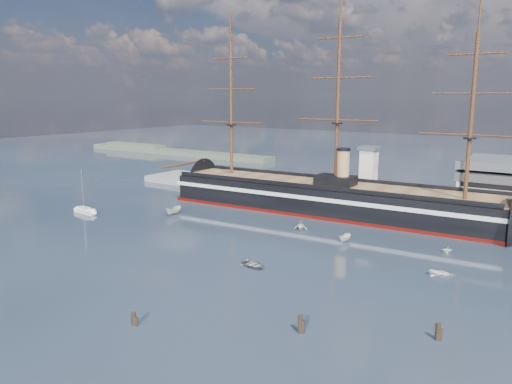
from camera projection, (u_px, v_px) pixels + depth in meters
The scene contains 15 objects.
ground at pixel (299, 231), 115.07m from camera, with size 600.00×600.00×0.00m, color black.
quay at pixel (395, 208), 138.64m from camera, with size 180.00×18.00×2.00m, color slate.
quay_tower at pixel (368, 172), 138.24m from camera, with size 5.00×5.00×15.00m.
shoreline at pixel (162, 150), 269.03m from camera, with size 120.00×10.00×4.00m.
warship at pixel (322, 197), 132.97m from camera, with size 113.29×20.97×53.94m.
sailboat at pixel (85, 210), 132.41m from camera, with size 7.55×3.17×11.71m.
motorboat_a at pixel (174, 215), 130.66m from camera, with size 6.39×2.34×2.56m, color beige.
motorboat_b at pixel (254, 267), 90.70m from camera, with size 3.44×1.38×1.61m, color slate.
motorboat_c at pixel (345, 242), 106.51m from camera, with size 4.90×1.80×1.96m, color silver.
motorboat_d at pixel (301, 229), 116.31m from camera, with size 5.82×2.52×2.13m, color silver.
motorboat_e at pixel (442, 276), 86.24m from camera, with size 2.84×1.14×1.33m, color white.
motorboat_g at pixel (447, 252), 99.46m from camera, with size 3.53×1.53×1.29m, color white.
piling_near_mid at pixel (134, 325), 67.90m from camera, with size 0.64×0.64×2.57m, color black.
piling_near_right at pixel (300, 333), 65.76m from camera, with size 0.64×0.64×3.18m, color black.
piling_far_right at pixel (437, 340), 63.80m from camera, with size 0.64×0.64×3.00m, color black.
Camera 1 is at (54.70, -57.36, 30.85)m, focal length 35.00 mm.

